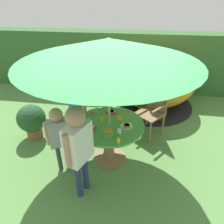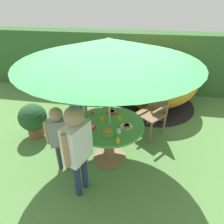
{
  "view_description": "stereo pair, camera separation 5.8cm",
  "coord_description": "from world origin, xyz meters",
  "px_view_note": "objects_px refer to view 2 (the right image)",
  "views": [
    {
      "loc": [
        0.42,
        -2.55,
        2.52
      ],
      "look_at": [
        0.04,
        -0.01,
        0.97
      ],
      "focal_mm": 31.35,
      "sensor_mm": 36.0,
      "label": 1
    },
    {
      "loc": [
        0.48,
        -2.54,
        2.52
      ],
      "look_at": [
        0.04,
        -0.01,
        0.97
      ],
      "focal_mm": 31.35,
      "sensor_mm": 36.0,
      "label": 2
    }
  ],
  "objects_px": {
    "garden_table": "(109,133)",
    "patio_umbrella": "(109,50)",
    "child_in_blue_shirt": "(78,103)",
    "cup_far": "(119,131)",
    "potted_plant": "(33,119)",
    "child_in_pink_shirt": "(107,97)",
    "juice_bottle_far_left": "(118,140)",
    "cup_near": "(93,113)",
    "child_in_white_shirt": "(77,143)",
    "plate_back_edge": "(112,112)",
    "juice_bottle_near_left": "(102,118)",
    "snack_bowl": "(108,132)",
    "wooden_chair": "(154,108)",
    "juice_bottle_center_front": "(120,117)",
    "child_in_grey_shirt": "(59,132)",
    "plate_far_right": "(127,126)",
    "juice_bottle_near_right": "(78,120)",
    "dome_tent": "(154,79)",
    "plate_mid_left": "(89,127)"
  },
  "relations": [
    {
      "from": "garden_table",
      "to": "patio_umbrella",
      "type": "relative_size",
      "value": 0.45
    },
    {
      "from": "garden_table",
      "to": "child_in_blue_shirt",
      "type": "distance_m",
      "value": 0.87
    },
    {
      "from": "cup_far",
      "to": "potted_plant",
      "type": "bearing_deg",
      "value": 161.0
    },
    {
      "from": "child_in_pink_shirt",
      "to": "juice_bottle_far_left",
      "type": "height_order",
      "value": "child_in_pink_shirt"
    },
    {
      "from": "child_in_blue_shirt",
      "to": "cup_near",
      "type": "relative_size",
      "value": 20.65
    },
    {
      "from": "child_in_white_shirt",
      "to": "plate_back_edge",
      "type": "relative_size",
      "value": 7.09
    },
    {
      "from": "juice_bottle_near_left",
      "to": "snack_bowl",
      "type": "bearing_deg",
      "value": -63.23
    },
    {
      "from": "garden_table",
      "to": "wooden_chair",
      "type": "bearing_deg",
      "value": 50.9
    },
    {
      "from": "snack_bowl",
      "to": "juice_bottle_center_front",
      "type": "bearing_deg",
      "value": 73.59
    },
    {
      "from": "patio_umbrella",
      "to": "juice_bottle_center_front",
      "type": "height_order",
      "value": "patio_umbrella"
    },
    {
      "from": "child_in_grey_shirt",
      "to": "plate_back_edge",
      "type": "xyz_separation_m",
      "value": [
        0.69,
        0.69,
        0.02
      ]
    },
    {
      "from": "garden_table",
      "to": "juice_bottle_near_left",
      "type": "xyz_separation_m",
      "value": [
        -0.13,
        0.04,
        0.26
      ]
    },
    {
      "from": "juice_bottle_center_front",
      "to": "cup_far",
      "type": "relative_size",
      "value": 1.61
    },
    {
      "from": "potted_plant",
      "to": "juice_bottle_far_left",
      "type": "bearing_deg",
      "value": -24.82
    },
    {
      "from": "plate_far_right",
      "to": "patio_umbrella",
      "type": "bearing_deg",
      "value": 170.73
    },
    {
      "from": "juice_bottle_near_left",
      "to": "wooden_chair",
      "type": "bearing_deg",
      "value": 44.77
    },
    {
      "from": "potted_plant",
      "to": "juice_bottle_center_front",
      "type": "relative_size",
      "value": 6.46
    },
    {
      "from": "snack_bowl",
      "to": "juice_bottle_near_right",
      "type": "bearing_deg",
      "value": 158.6
    },
    {
      "from": "juice_bottle_near_right",
      "to": "juice_bottle_center_front",
      "type": "xyz_separation_m",
      "value": [
        0.63,
        0.21,
        -0.01
      ]
    },
    {
      "from": "garden_table",
      "to": "patio_umbrella",
      "type": "height_order",
      "value": "patio_umbrella"
    },
    {
      "from": "cup_near",
      "to": "wooden_chair",
      "type": "bearing_deg",
      "value": 32.29
    },
    {
      "from": "child_in_pink_shirt",
      "to": "juice_bottle_far_left",
      "type": "bearing_deg",
      "value": 4.08
    },
    {
      "from": "child_in_grey_shirt",
      "to": "cup_far",
      "type": "bearing_deg",
      "value": -18.48
    },
    {
      "from": "garden_table",
      "to": "child_in_pink_shirt",
      "type": "bearing_deg",
      "value": 102.94
    },
    {
      "from": "juice_bottle_near_left",
      "to": "child_in_grey_shirt",
      "type": "bearing_deg",
      "value": -145.33
    },
    {
      "from": "child_in_white_shirt",
      "to": "juice_bottle_center_front",
      "type": "bearing_deg",
      "value": -5.5
    },
    {
      "from": "garden_table",
      "to": "wooden_chair",
      "type": "height_order",
      "value": "wooden_chair"
    },
    {
      "from": "dome_tent",
      "to": "child_in_grey_shirt",
      "type": "xyz_separation_m",
      "value": [
        -1.43,
        -2.52,
        0.03
      ]
    },
    {
      "from": "patio_umbrella",
      "to": "child_in_blue_shirt",
      "type": "relative_size",
      "value": 1.99
    },
    {
      "from": "patio_umbrella",
      "to": "potted_plant",
      "type": "bearing_deg",
      "value": 166.36
    },
    {
      "from": "cup_far",
      "to": "snack_bowl",
      "type": "bearing_deg",
      "value": -162.12
    },
    {
      "from": "child_in_pink_shirt",
      "to": "cup_far",
      "type": "height_order",
      "value": "child_in_pink_shirt"
    },
    {
      "from": "patio_umbrella",
      "to": "potted_plant",
      "type": "distance_m",
      "value": 2.23
    },
    {
      "from": "snack_bowl",
      "to": "juice_bottle_near_right",
      "type": "distance_m",
      "value": 0.55
    },
    {
      "from": "child_in_blue_shirt",
      "to": "plate_far_right",
      "type": "distance_m",
      "value": 1.1
    },
    {
      "from": "snack_bowl",
      "to": "plate_mid_left",
      "type": "xyz_separation_m",
      "value": [
        -0.32,
        0.12,
        -0.03
      ]
    },
    {
      "from": "child_in_blue_shirt",
      "to": "cup_near",
      "type": "bearing_deg",
      "value": -0.88
    },
    {
      "from": "garden_table",
      "to": "juice_bottle_near_right",
      "type": "relative_size",
      "value": 8.56
    },
    {
      "from": "garden_table",
      "to": "potted_plant",
      "type": "relative_size",
      "value": 1.57
    },
    {
      "from": "plate_back_edge",
      "to": "juice_bottle_center_front",
      "type": "height_order",
      "value": "juice_bottle_center_front"
    },
    {
      "from": "cup_near",
      "to": "juice_bottle_center_front",
      "type": "bearing_deg",
      "value": -11.36
    },
    {
      "from": "child_in_white_shirt",
      "to": "plate_back_edge",
      "type": "bearing_deg",
      "value": 7.11
    },
    {
      "from": "patio_umbrella",
      "to": "juice_bottle_near_left",
      "type": "bearing_deg",
      "value": 162.11
    },
    {
      "from": "plate_mid_left",
      "to": "cup_near",
      "type": "xyz_separation_m",
      "value": [
        -0.04,
        0.39,
        0.02
      ]
    },
    {
      "from": "patio_umbrella",
      "to": "plate_far_right",
      "type": "distance_m",
      "value": 1.17
    },
    {
      "from": "snack_bowl",
      "to": "juice_bottle_near_left",
      "type": "height_order",
      "value": "juice_bottle_near_left"
    },
    {
      "from": "child_in_white_shirt",
      "to": "plate_back_edge",
      "type": "xyz_separation_m",
      "value": [
        0.26,
        1.07,
        -0.16
      ]
    },
    {
      "from": "garden_table",
      "to": "snack_bowl",
      "type": "distance_m",
      "value": 0.37
    },
    {
      "from": "child_in_white_shirt",
      "to": "juice_bottle_center_front",
      "type": "height_order",
      "value": "child_in_white_shirt"
    },
    {
      "from": "potted_plant",
      "to": "juice_bottle_near_right",
      "type": "xyz_separation_m",
      "value": [
        1.12,
        -0.47,
        0.4
      ]
    }
  ]
}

